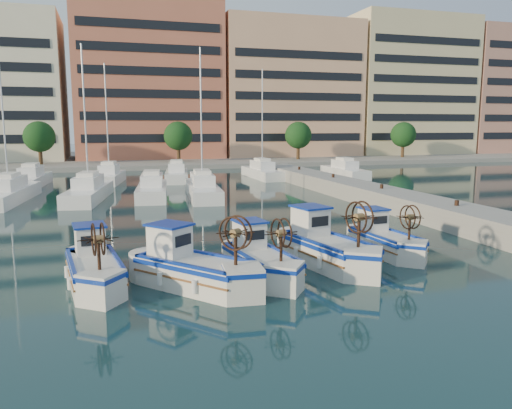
# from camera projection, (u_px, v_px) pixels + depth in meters

# --- Properties ---
(ground) EXTENTS (300.00, 300.00, 0.00)m
(ground) POSITION_uv_depth(u_px,v_px,m) (267.00, 277.00, 18.59)
(ground) COLOR #183B3E
(ground) RESTS_ON ground
(quay) EXTENTS (3.00, 60.00, 1.20)m
(quay) POSITION_uv_depth(u_px,v_px,m) (434.00, 210.00, 29.71)
(quay) COLOR gray
(quay) RESTS_ON ground
(waterfront) EXTENTS (180.00, 40.00, 25.60)m
(waterfront) POSITION_uv_depth(u_px,v_px,m) (200.00, 92.00, 81.06)
(waterfront) COLOR gray
(waterfront) RESTS_ON ground
(yacht_marina) EXTENTS (41.99, 22.06, 11.50)m
(yacht_marina) POSITION_uv_depth(u_px,v_px,m) (142.00, 184.00, 44.11)
(yacht_marina) COLOR white
(yacht_marina) RESTS_ON ground
(fishing_boat_a) EXTENTS (2.18, 4.22, 2.57)m
(fishing_boat_a) POSITION_uv_depth(u_px,v_px,m) (94.00, 266.00, 17.56)
(fishing_boat_a) COLOR silver
(fishing_boat_a) RESTS_ON ground
(fishing_boat_b) EXTENTS (4.06, 4.37, 2.75)m
(fishing_boat_b) POSITION_uv_depth(u_px,v_px,m) (192.00, 267.00, 17.29)
(fishing_boat_b) COLOR silver
(fishing_boat_b) RESTS_ON ground
(fishing_boat_c) EXTENTS (2.17, 4.14, 2.52)m
(fishing_boat_c) POSITION_uv_depth(u_px,v_px,m) (260.00, 258.00, 18.60)
(fishing_boat_c) COLOR silver
(fishing_boat_c) RESTS_ON ground
(fishing_boat_d) EXTENTS (2.80, 4.77, 2.89)m
(fishing_boat_d) POSITION_uv_depth(u_px,v_px,m) (325.00, 246.00, 20.11)
(fishing_boat_d) COLOR silver
(fishing_boat_d) RESTS_ON ground
(fishing_boat_e) EXTENTS (1.88, 3.95, 2.42)m
(fishing_boat_e) POSITION_uv_depth(u_px,v_px,m) (384.00, 239.00, 21.95)
(fishing_boat_e) COLOR silver
(fishing_boat_e) RESTS_ON ground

